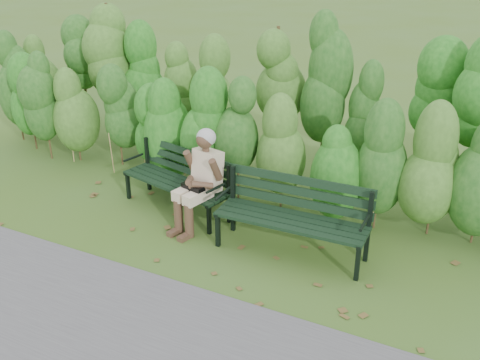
% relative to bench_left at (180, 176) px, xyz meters
% --- Properties ---
extents(ground, '(80.00, 80.00, 0.00)m').
position_rel_bench_left_xyz_m(ground, '(1.05, -0.61, -0.49)').
color(ground, '#3D5C1A').
extents(footpath, '(60.00, 2.50, 0.01)m').
position_rel_bench_left_xyz_m(footpath, '(1.05, -2.81, -0.48)').
color(footpath, '#474749').
rests_on(footpath, ground).
extents(hedge_band, '(11.04, 1.67, 2.42)m').
position_rel_bench_left_xyz_m(hedge_band, '(1.05, 1.26, 0.77)').
color(hedge_band, '#47381E').
rests_on(hedge_band, ground).
extents(leaf_litter, '(5.99, 2.15, 0.01)m').
position_rel_bench_left_xyz_m(leaf_litter, '(0.85, -0.51, -0.48)').
color(leaf_litter, brown).
rests_on(leaf_litter, ground).
extents(bench_left, '(1.73, 0.90, 0.83)m').
position_rel_bench_left_xyz_m(bench_left, '(0.00, 0.00, 0.00)').
color(bench_left, black).
rests_on(bench_left, ground).
extents(bench_right, '(1.84, 0.65, 0.91)m').
position_rel_bench_left_xyz_m(bench_right, '(1.81, -0.33, 0.05)').
color(bench_right, black).
rests_on(bench_right, ground).
extents(seated_woman, '(0.57, 0.84, 1.31)m').
position_rel_bench_left_xyz_m(seated_woman, '(0.50, -0.29, 0.24)').
color(seated_woman, beige).
rests_on(seated_woman, ground).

